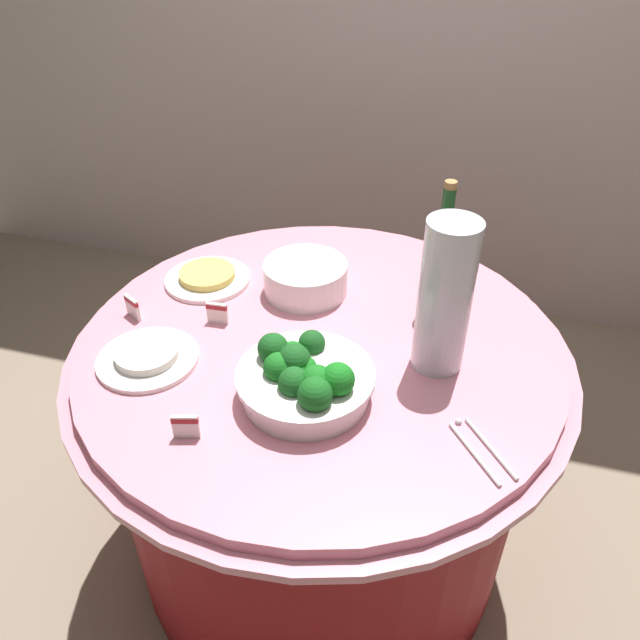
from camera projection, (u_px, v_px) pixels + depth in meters
name	position (u px, v px, depth m)	size (l,w,h in m)	color
ground_plane	(320.00, 532.00, 1.86)	(6.00, 6.00, 0.00)	gray
buffet_table	(320.00, 447.00, 1.63)	(1.16, 1.16, 0.74)	maroon
broccoli_bowl	(304.00, 379.00, 1.23)	(0.28, 0.28, 0.12)	white
plate_stack	(306.00, 278.00, 1.55)	(0.21, 0.21, 0.08)	white
wine_bottle	(440.00, 265.00, 1.43)	(0.07, 0.07, 0.34)	#13491C
decorative_fruit_vase	(444.00, 306.00, 1.26)	(0.11, 0.11, 0.34)	silver
serving_tongs	(480.00, 448.00, 1.14)	(0.13, 0.15, 0.01)	silver
food_plate_noodles	(207.00, 277.00, 1.61)	(0.22, 0.22, 0.03)	white
food_plate_rice	(147.00, 357.00, 1.34)	(0.22, 0.22, 0.03)	white
label_placard_front	(132.00, 306.00, 1.47)	(0.05, 0.03, 0.05)	white
label_placard_mid	(186.00, 426.00, 1.15)	(0.05, 0.02, 0.05)	white
label_placard_rear	(217.00, 312.00, 1.45)	(0.05, 0.01, 0.05)	white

